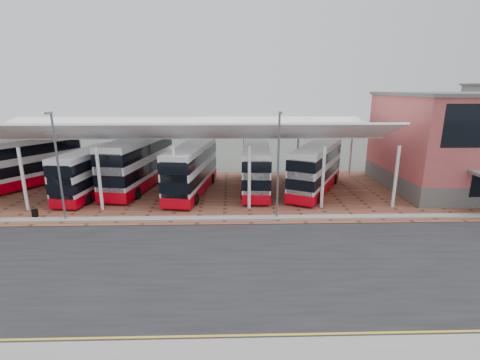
{
  "coord_description": "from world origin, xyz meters",
  "views": [
    {
      "loc": [
        -1.5,
        -18.6,
        9.71
      ],
      "look_at": [
        -0.76,
        8.27,
        2.52
      ],
      "focal_mm": 26.0,
      "sensor_mm": 36.0,
      "label": 1
    }
  ],
  "objects_px": {
    "bus_1": "(92,172)",
    "bus_5": "(316,169)",
    "bus_0": "(19,164)",
    "bus_3": "(192,169)",
    "bus_2": "(139,163)",
    "bus_4": "(256,168)"
  },
  "relations": [
    {
      "from": "bus_1",
      "to": "bus_5",
      "type": "relative_size",
      "value": 0.97
    },
    {
      "from": "bus_3",
      "to": "bus_0",
      "type": "bearing_deg",
      "value": -177.53
    },
    {
      "from": "bus_0",
      "to": "bus_4",
      "type": "distance_m",
      "value": 23.1
    },
    {
      "from": "bus_3",
      "to": "bus_5",
      "type": "relative_size",
      "value": 1.05
    },
    {
      "from": "bus_1",
      "to": "bus_2",
      "type": "relative_size",
      "value": 0.84
    },
    {
      "from": "bus_1",
      "to": "bus_2",
      "type": "distance_m",
      "value": 4.35
    },
    {
      "from": "bus_0",
      "to": "bus_2",
      "type": "xyz_separation_m",
      "value": [
        11.62,
        0.07,
        0.06
      ]
    },
    {
      "from": "bus_2",
      "to": "bus_5",
      "type": "xyz_separation_m",
      "value": [
        17.13,
        -1.9,
        -0.26
      ]
    },
    {
      "from": "bus_5",
      "to": "bus_2",
      "type": "bearing_deg",
      "value": -158.61
    },
    {
      "from": "bus_1",
      "to": "bus_5",
      "type": "bearing_deg",
      "value": 8.01
    },
    {
      "from": "bus_2",
      "to": "bus_0",
      "type": "bearing_deg",
      "value": -169.93
    },
    {
      "from": "bus_3",
      "to": "bus_4",
      "type": "height_order",
      "value": "bus_3"
    },
    {
      "from": "bus_4",
      "to": "bus_5",
      "type": "relative_size",
      "value": 1.0
    },
    {
      "from": "bus_4",
      "to": "bus_2",
      "type": "bearing_deg",
      "value": 177.37
    },
    {
      "from": "bus_1",
      "to": "bus_3",
      "type": "relative_size",
      "value": 0.93
    },
    {
      "from": "bus_0",
      "to": "bus_3",
      "type": "bearing_deg",
      "value": 25.04
    },
    {
      "from": "bus_4",
      "to": "bus_5",
      "type": "height_order",
      "value": "bus_5"
    },
    {
      "from": "bus_2",
      "to": "bus_3",
      "type": "bearing_deg",
      "value": -10.57
    },
    {
      "from": "bus_0",
      "to": "bus_5",
      "type": "relative_size",
      "value": 1.07
    },
    {
      "from": "bus_0",
      "to": "bus_2",
      "type": "distance_m",
      "value": 11.62
    },
    {
      "from": "bus_0",
      "to": "bus_1",
      "type": "relative_size",
      "value": 1.1
    },
    {
      "from": "bus_1",
      "to": "bus_4",
      "type": "distance_m",
      "value": 15.29
    }
  ]
}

